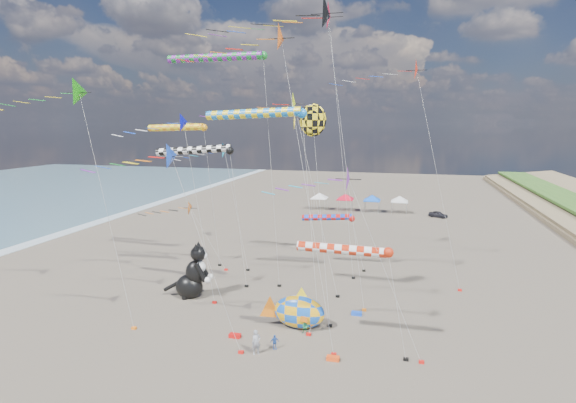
# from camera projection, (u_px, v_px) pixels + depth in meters

# --- Properties ---
(ground) EXTENTS (260.00, 260.00, 0.00)m
(ground) POSITION_uv_depth(u_px,v_px,m) (236.00, 388.00, 28.14)
(ground) COLOR brown
(ground) RESTS_ON ground
(delta_kite_0) EXTENTS (9.18, 1.83, 17.45)m
(delta_kite_0) POSITION_uv_depth(u_px,v_px,m) (173.00, 126.00, 39.56)
(delta_kite_0) COLOR #0A10C3
(delta_kite_0) RESTS_ON ground
(delta_kite_1) EXTENTS (10.18, 1.84, 7.95)m
(delta_kite_1) POSITION_uv_depth(u_px,v_px,m) (186.00, 211.00, 50.79)
(delta_kite_1) COLOR orange
(delta_kite_1) RESTS_ON ground
(delta_kite_2) EXTENTS (12.71, 2.36, 19.44)m
(delta_kite_2) POSITION_uv_depth(u_px,v_px,m) (290.00, 106.00, 41.03)
(delta_kite_2) COLOR #DDFF1F
(delta_kite_2) RESTS_ON ground
(delta_kite_3) EXTENTS (9.44, 2.01, 14.52)m
(delta_kite_3) POSITION_uv_depth(u_px,v_px,m) (211.00, 153.00, 49.48)
(delta_kite_3) COLOR #1898C8
(delta_kite_3) RESTS_ON ground
(delta_kite_4) EXTENTS (10.79, 2.01, 15.25)m
(delta_kite_4) POSITION_uv_depth(u_px,v_px,m) (172.00, 160.00, 31.26)
(delta_kite_4) COLOR blue
(delta_kite_4) RESTS_ON ground
(delta_kite_5) EXTENTS (14.59, 2.92, 26.53)m
(delta_kite_5) POSITION_uv_depth(u_px,v_px,m) (325.00, 19.00, 36.53)
(delta_kite_5) COLOR black
(delta_kite_5) RESTS_ON ground
(delta_kite_6) EXTENTS (10.13, 1.92, 13.76)m
(delta_kite_6) POSITION_uv_depth(u_px,v_px,m) (352.00, 183.00, 30.22)
(delta_kite_6) COLOR purple
(delta_kite_6) RESTS_ON ground
(delta_kite_7) EXTENTS (11.95, 2.20, 22.67)m
(delta_kite_7) POSITION_uv_depth(u_px,v_px,m) (419.00, 71.00, 42.13)
(delta_kite_7) COLOR red
(delta_kite_7) RESTS_ON ground
(delta_kite_8) EXTENTS (11.21, 1.94, 22.85)m
(delta_kite_8) POSITION_uv_depth(u_px,v_px,m) (260.00, 45.00, 29.76)
(delta_kite_8) COLOR #DA5B1B
(delta_kite_8) RESTS_ON ground
(delta_kite_9) EXTENTS (15.96, 3.18, 28.64)m
(delta_kite_9) POSITION_uv_depth(u_px,v_px,m) (318.00, 17.00, 44.53)
(delta_kite_9) COLOR red
(delta_kite_9) RESTS_ON ground
(delta_kite_10) EXTENTS (11.86, 2.37, 20.03)m
(delta_kite_10) POSITION_uv_depth(u_px,v_px,m) (69.00, 95.00, 34.18)
(delta_kite_10) COLOR #1B9710
(delta_kite_10) RESTS_ON ground
(windsock_0) EXTENTS (7.28, 0.72, 6.36)m
(windsock_0) POSITION_uv_depth(u_px,v_px,m) (330.00, 218.00, 50.39)
(windsock_0) COLOR red
(windsock_0) RESTS_ON ground
(windsock_1) EXTENTS (8.63, 0.81, 16.38)m
(windsock_1) POSITION_uv_depth(u_px,v_px,m) (179.00, 128.00, 50.88)
(windsock_1) COLOR orange
(windsock_1) RESTS_ON ground
(windsock_2) EXTENTS (9.48, 0.78, 14.19)m
(windsock_2) POSITION_uv_depth(u_px,v_px,m) (197.00, 151.00, 44.52)
(windsock_2) COLOR black
(windsock_2) RESTS_ON ground
(windsock_3) EXTENTS (8.00, 0.74, 8.11)m
(windsock_3) POSITION_uv_depth(u_px,v_px,m) (347.00, 250.00, 31.20)
(windsock_3) COLOR red
(windsock_3) RESTS_ON ground
(windsock_4) EXTENTS (11.73, 0.81, 23.13)m
(windsock_4) POSITION_uv_depth(u_px,v_px,m) (218.00, 58.00, 43.41)
(windsock_4) COLOR #167D2B
(windsock_4) RESTS_ON ground
(windsock_5) EXTENTS (9.81, 0.78, 17.57)m
(windsock_5) POSITION_uv_depth(u_px,v_px,m) (258.00, 115.00, 35.85)
(windsock_5) COLOR blue
(windsock_5) RESTS_ON ground
(angelfish_kite) EXTENTS (3.74, 3.02, 17.99)m
(angelfish_kite) POSITION_uv_depth(u_px,v_px,m) (310.00, 122.00, 36.29)
(angelfish_kite) COLOR yellow
(angelfish_kite) RESTS_ON ground
(cat_inflatable) EXTENTS (4.30, 2.67, 5.42)m
(cat_inflatable) POSITION_uv_depth(u_px,v_px,m) (192.00, 270.00, 42.54)
(cat_inflatable) COLOR black
(cat_inflatable) RESTS_ON ground
(fish_inflatable) EXTENTS (5.55, 2.14, 3.55)m
(fish_inflatable) POSITION_uv_depth(u_px,v_px,m) (299.00, 312.00, 36.16)
(fish_inflatable) COLOR blue
(fish_inflatable) RESTS_ON ground
(person_adult) EXTENTS (0.79, 0.75, 1.81)m
(person_adult) POSITION_uv_depth(u_px,v_px,m) (256.00, 342.00, 32.21)
(person_adult) COLOR #8E929F
(person_adult) RESTS_ON ground
(child_green) EXTENTS (0.56, 0.44, 1.14)m
(child_green) POSITION_uv_depth(u_px,v_px,m) (305.00, 327.00, 35.38)
(child_green) COLOR #268752
(child_green) RESTS_ON ground
(child_blue) EXTENTS (0.70, 0.58, 1.12)m
(child_blue) POSITION_uv_depth(u_px,v_px,m) (275.00, 342.00, 32.97)
(child_blue) COLOR #2C5AB7
(child_blue) RESTS_ON ground
(kite_bag_0) EXTENTS (0.90, 0.44, 0.30)m
(kite_bag_0) POSITION_uv_depth(u_px,v_px,m) (333.00, 358.00, 31.45)
(kite_bag_0) COLOR #F04814
(kite_bag_0) RESTS_ON ground
(kite_bag_1) EXTENTS (0.90, 0.44, 0.30)m
(kite_bag_1) POSITION_uv_depth(u_px,v_px,m) (285.00, 303.00, 41.21)
(kite_bag_1) COLOR black
(kite_bag_1) RESTS_ON ground
(kite_bag_2) EXTENTS (0.90, 0.44, 0.30)m
(kite_bag_2) POSITION_uv_depth(u_px,v_px,m) (235.00, 336.00, 34.82)
(kite_bag_2) COLOR red
(kite_bag_2) RESTS_ON ground
(kite_bag_3) EXTENTS (0.90, 0.44, 0.30)m
(kite_bag_3) POSITION_uv_depth(u_px,v_px,m) (357.00, 313.00, 38.90)
(kite_bag_3) COLOR blue
(kite_bag_3) RESTS_ON ground
(tent_row) EXTENTS (19.20, 4.20, 3.80)m
(tent_row) POSITION_uv_depth(u_px,v_px,m) (359.00, 195.00, 84.43)
(tent_row) COLOR white
(tent_row) RESTS_ON ground
(parked_car) EXTENTS (3.52, 2.72, 1.12)m
(parked_car) POSITION_uv_depth(u_px,v_px,m) (438.00, 214.00, 79.41)
(parked_car) COLOR #26262D
(parked_car) RESTS_ON ground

